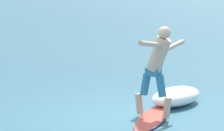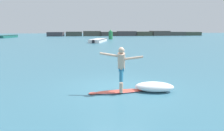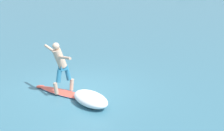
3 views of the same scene
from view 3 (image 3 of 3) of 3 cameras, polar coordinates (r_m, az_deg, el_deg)
The scene contains 4 objects.
ground_plane at distance 11.05m, azimuth -6.47°, elevation -4.29°, with size 200.00×200.00×0.00m, color teal.
surfboard at distance 10.68m, azimuth -8.89°, elevation -4.93°, with size 2.43×0.73×0.20m.
surfer at distance 10.28m, azimuth -9.42°, elevation 0.39°, with size 1.61×0.81×1.73m.
wave_foam_at_tail at distance 9.64m, azimuth -3.95°, elevation -6.10°, with size 1.66×1.14×0.38m.
Camera 3 is at (7.51, -7.14, 3.81)m, focal length 50.00 mm.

